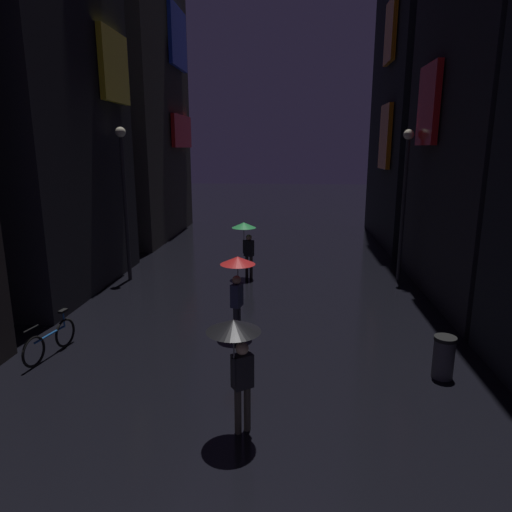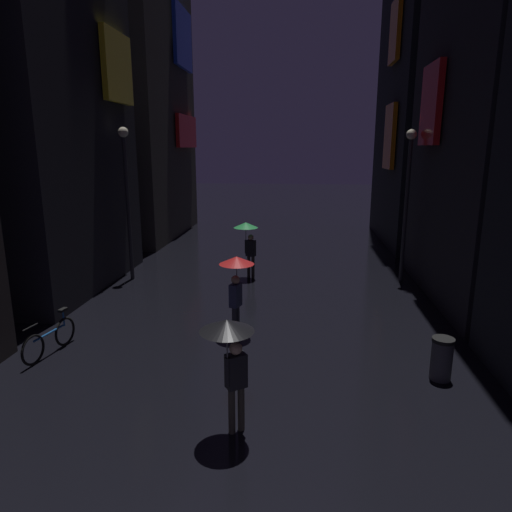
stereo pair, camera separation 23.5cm
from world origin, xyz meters
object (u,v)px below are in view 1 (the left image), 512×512
object	(u,v)px
pedestrian_foreground_right_green	(246,234)
pedestrian_midstreet_left_black	(236,345)
trash_bin	(444,357)
streetlamp_right_far	(405,188)
pedestrian_midstreet_centre_red	(237,274)
streetlamp_left_far	(124,187)
bicycle_parked_at_storefront	(51,340)

from	to	relation	value
pedestrian_foreground_right_green	pedestrian_midstreet_left_black	size ratio (longest dim) A/B	1.00
trash_bin	streetlamp_right_far	bearing A→B (deg)	84.70
streetlamp_right_far	pedestrian_midstreet_centre_red	bearing A→B (deg)	-133.20
pedestrian_midstreet_centre_red	trash_bin	xyz separation A→B (m)	(4.64, -1.86, -1.20)
streetlamp_left_far	trash_bin	xyz separation A→B (m)	(9.30, -6.72, -2.98)
pedestrian_foreground_right_green	pedestrian_midstreet_centre_red	size ratio (longest dim) A/B	1.00
pedestrian_midstreet_centre_red	trash_bin	distance (m)	5.14
bicycle_parked_at_storefront	streetlamp_left_far	size ratio (longest dim) A/B	0.33
streetlamp_left_far	pedestrian_foreground_right_green	bearing A→B (deg)	7.81
pedestrian_midstreet_centre_red	bicycle_parked_at_storefront	size ratio (longest dim) A/B	1.17
bicycle_parked_at_storefront	streetlamp_right_far	size ratio (longest dim) A/B	0.33
streetlamp_left_far	bicycle_parked_at_storefront	bearing A→B (deg)	-86.41
pedestrian_foreground_right_green	pedestrian_midstreet_centre_red	bearing A→B (deg)	-86.13
pedestrian_midstreet_left_black	pedestrian_midstreet_centre_red	bearing A→B (deg)	96.82
trash_bin	pedestrian_midstreet_left_black	bearing A→B (deg)	-150.25
pedestrian_midstreet_left_black	streetlamp_left_far	xyz separation A→B (m)	(-5.16, 9.08, 1.78)
bicycle_parked_at_storefront	trash_bin	distance (m)	8.90
pedestrian_foreground_right_green	streetlamp_left_far	world-z (taller)	streetlamp_left_far
streetlamp_left_far	trash_bin	bearing A→B (deg)	-35.85
bicycle_parked_at_storefront	streetlamp_left_far	bearing A→B (deg)	93.59
bicycle_parked_at_storefront	pedestrian_midstreet_centre_red	bearing A→B (deg)	20.05
streetlamp_right_far	trash_bin	size ratio (longest dim) A/B	5.84
streetlamp_left_far	trash_bin	distance (m)	11.85
streetlamp_right_far	streetlamp_left_far	size ratio (longest dim) A/B	0.99
pedestrian_foreground_right_green	pedestrian_midstreet_left_black	world-z (taller)	same
bicycle_parked_at_storefront	trash_bin	world-z (taller)	bicycle_parked_at_storefront
pedestrian_midstreet_centre_red	bicycle_parked_at_storefront	xyz separation A→B (m)	(-4.26, -1.55, -1.28)
streetlamp_right_far	streetlamp_left_far	xyz separation A→B (m)	(-10.00, -0.83, 0.04)
pedestrian_midstreet_left_black	bicycle_parked_at_storefront	xyz separation A→B (m)	(-4.76, 2.67, -1.28)
pedestrian_midstreet_centre_red	streetlamp_left_far	bearing A→B (deg)	133.78
pedestrian_foreground_right_green	streetlamp_left_far	bearing A→B (deg)	-172.19
streetlamp_right_far	streetlamp_left_far	bearing A→B (deg)	-175.27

